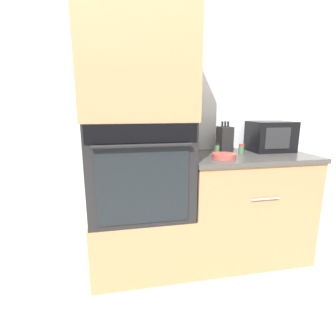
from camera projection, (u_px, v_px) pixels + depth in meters
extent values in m
plane|color=beige|center=(197.00, 282.00, 1.96)|extent=(12.00, 12.00, 0.00)
cube|color=silver|center=(178.00, 110.00, 2.28)|extent=(8.00, 0.05, 2.50)
cube|color=#A87F56|center=(141.00, 239.00, 2.12)|extent=(0.76, 0.60, 0.47)
cube|color=black|center=(139.00, 168.00, 1.98)|extent=(0.74, 0.59, 0.70)
cube|color=black|center=(142.00, 133.00, 1.63)|extent=(0.71, 0.01, 0.12)
cube|color=orange|center=(142.00, 133.00, 1.63)|extent=(0.09, 0.00, 0.03)
cube|color=black|center=(144.00, 186.00, 1.71)|extent=(0.61, 0.01, 0.52)
cylinder|color=black|center=(143.00, 146.00, 1.62)|extent=(0.63, 0.02, 0.02)
cube|color=#A87F56|center=(136.00, 62.00, 1.81)|extent=(0.76, 0.60, 0.80)
cube|color=#A87F56|center=(243.00, 208.00, 2.24)|extent=(1.01, 0.60, 0.86)
cube|color=#474442|center=(247.00, 156.00, 2.14)|extent=(1.03, 0.63, 0.03)
cylinder|color=#B7B7BC|center=(265.00, 199.00, 1.90)|extent=(0.22, 0.01, 0.01)
cube|color=black|center=(270.00, 136.00, 2.26)|extent=(0.36, 0.27, 0.26)
cube|color=#28282B|center=(278.00, 138.00, 2.13)|extent=(0.22, 0.01, 0.17)
cube|color=black|center=(224.00, 139.00, 2.25)|extent=(0.10, 0.14, 0.21)
cylinder|color=black|center=(222.00, 124.00, 2.22)|extent=(0.02, 0.02, 0.04)
cylinder|color=black|center=(225.00, 124.00, 2.22)|extent=(0.02, 0.02, 0.04)
cylinder|color=black|center=(228.00, 124.00, 2.23)|extent=(0.02, 0.02, 0.04)
cylinder|color=#B24C42|center=(224.00, 156.00, 1.96)|extent=(0.18, 0.18, 0.04)
cylinder|color=brown|center=(195.00, 148.00, 2.23)|extent=(0.06, 0.06, 0.07)
cylinder|color=#B7B7BC|center=(195.00, 142.00, 2.22)|extent=(0.05, 0.05, 0.02)
cylinder|color=#427047|center=(241.00, 150.00, 2.15)|extent=(0.05, 0.05, 0.06)
cylinder|color=red|center=(242.00, 145.00, 2.14)|extent=(0.04, 0.04, 0.02)
cylinder|color=#427047|center=(217.00, 149.00, 2.18)|extent=(0.04, 0.04, 0.07)
cylinder|color=black|center=(218.00, 144.00, 2.17)|extent=(0.03, 0.03, 0.02)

